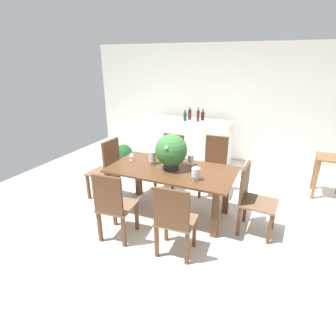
{
  "coord_description": "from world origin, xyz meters",
  "views": [
    {
      "loc": [
        1.45,
        -3.66,
        2.27
      ],
      "look_at": [
        -0.08,
        -0.19,
        0.73
      ],
      "focal_mm": 28.74,
      "sensor_mm": 36.0,
      "label": 1
    }
  ],
  "objects_px": {
    "chair_far_right": "(215,163)",
    "wine_glass": "(132,155)",
    "chair_foot_end": "(252,196)",
    "chair_near_left": "(113,204)",
    "chair_near_right": "(174,219)",
    "side_table": "(331,169)",
    "crystal_vase_left": "(196,173)",
    "chair_far_left": "(171,158)",
    "dining_table": "(172,176)",
    "potted_plant_floor": "(124,156)",
    "kitchen_counter": "(188,141)",
    "wine_bottle_dark": "(190,115)",
    "flower_centerpiece": "(171,151)",
    "wine_bottle_tall": "(203,116)",
    "crystal_vase_center_near": "(153,157)",
    "chair_head_end": "(107,167)",
    "wine_bottle_amber": "(185,117)",
    "wine_bottle_clear": "(198,116)",
    "crystal_vase_right": "(191,159)"
  },
  "relations": [
    {
      "from": "kitchen_counter",
      "to": "wine_bottle_dark",
      "type": "relative_size",
      "value": 7.14
    },
    {
      "from": "wine_bottle_clear",
      "to": "wine_bottle_dark",
      "type": "height_order",
      "value": "wine_bottle_clear"
    },
    {
      "from": "chair_far_right",
      "to": "side_table",
      "type": "relative_size",
      "value": 1.42
    },
    {
      "from": "potted_plant_floor",
      "to": "flower_centerpiece",
      "type": "bearing_deg",
      "value": -37.3
    },
    {
      "from": "chair_near_left",
      "to": "chair_far_left",
      "type": "relative_size",
      "value": 1.01
    },
    {
      "from": "chair_near_right",
      "to": "kitchen_counter",
      "type": "bearing_deg",
      "value": -76.82
    },
    {
      "from": "chair_foot_end",
      "to": "wine_bottle_clear",
      "type": "xyz_separation_m",
      "value": [
        -1.5,
        2.19,
        0.58
      ]
    },
    {
      "from": "chair_head_end",
      "to": "kitchen_counter",
      "type": "distance_m",
      "value": 2.34
    },
    {
      "from": "dining_table",
      "to": "crystal_vase_right",
      "type": "bearing_deg",
      "value": 51.89
    },
    {
      "from": "kitchen_counter",
      "to": "wine_bottle_tall",
      "type": "bearing_deg",
      "value": 19.19
    },
    {
      "from": "kitchen_counter",
      "to": "potted_plant_floor",
      "type": "distance_m",
      "value": 1.51
    },
    {
      "from": "chair_foot_end",
      "to": "wine_glass",
      "type": "bearing_deg",
      "value": 91.54
    },
    {
      "from": "chair_head_end",
      "to": "dining_table",
      "type": "bearing_deg",
      "value": 93.13
    },
    {
      "from": "crystal_vase_left",
      "to": "wine_bottle_dark",
      "type": "height_order",
      "value": "wine_bottle_dark"
    },
    {
      "from": "chair_far_left",
      "to": "wine_glass",
      "type": "distance_m",
      "value": 0.98
    },
    {
      "from": "chair_near_right",
      "to": "wine_glass",
      "type": "distance_m",
      "value": 1.56
    },
    {
      "from": "dining_table",
      "to": "potted_plant_floor",
      "type": "bearing_deg",
      "value": 142.8
    },
    {
      "from": "wine_bottle_tall",
      "to": "chair_far_left",
      "type": "bearing_deg",
      "value": -96.08
    },
    {
      "from": "chair_foot_end",
      "to": "potted_plant_floor",
      "type": "xyz_separation_m",
      "value": [
        -2.87,
        1.28,
        -0.25
      ]
    },
    {
      "from": "flower_centerpiece",
      "to": "side_table",
      "type": "bearing_deg",
      "value": 34.98
    },
    {
      "from": "chair_head_end",
      "to": "wine_bottle_amber",
      "type": "relative_size",
      "value": 4.44
    },
    {
      "from": "wine_glass",
      "to": "kitchen_counter",
      "type": "height_order",
      "value": "kitchen_counter"
    },
    {
      "from": "chair_far_right",
      "to": "crystal_vase_left",
      "type": "bearing_deg",
      "value": -91.4
    },
    {
      "from": "side_table",
      "to": "wine_bottle_amber",
      "type": "bearing_deg",
      "value": 169.8
    },
    {
      "from": "side_table",
      "to": "crystal_vase_left",
      "type": "bearing_deg",
      "value": -134.73
    },
    {
      "from": "flower_centerpiece",
      "to": "dining_table",
      "type": "bearing_deg",
      "value": -24.78
    },
    {
      "from": "chair_far_right",
      "to": "potted_plant_floor",
      "type": "bearing_deg",
      "value": 167.81
    },
    {
      "from": "chair_head_end",
      "to": "wine_bottle_clear",
      "type": "xyz_separation_m",
      "value": [
        0.86,
        2.2,
        0.54
      ]
    },
    {
      "from": "wine_glass",
      "to": "potted_plant_floor",
      "type": "height_order",
      "value": "wine_glass"
    },
    {
      "from": "flower_centerpiece",
      "to": "wine_bottle_dark",
      "type": "xyz_separation_m",
      "value": [
        -0.54,
        2.3,
        0.08
      ]
    },
    {
      "from": "chair_far_right",
      "to": "wine_bottle_clear",
      "type": "bearing_deg",
      "value": 117.29
    },
    {
      "from": "chair_near_right",
      "to": "flower_centerpiece",
      "type": "relative_size",
      "value": 1.84
    },
    {
      "from": "crystal_vase_left",
      "to": "potted_plant_floor",
      "type": "height_order",
      "value": "crystal_vase_left"
    },
    {
      "from": "chair_head_end",
      "to": "wine_bottle_amber",
      "type": "distance_m",
      "value": 2.27
    },
    {
      "from": "flower_centerpiece",
      "to": "potted_plant_floor",
      "type": "bearing_deg",
      "value": 142.7
    },
    {
      "from": "crystal_vase_center_near",
      "to": "potted_plant_floor",
      "type": "distance_m",
      "value": 1.89
    },
    {
      "from": "chair_near_right",
      "to": "wine_bottle_dark",
      "type": "relative_size",
      "value": 3.51
    },
    {
      "from": "wine_bottle_amber",
      "to": "flower_centerpiece",
      "type": "bearing_deg",
      "value": -74.65
    },
    {
      "from": "crystal_vase_left",
      "to": "kitchen_counter",
      "type": "height_order",
      "value": "kitchen_counter"
    },
    {
      "from": "crystal_vase_center_near",
      "to": "wine_bottle_amber",
      "type": "relative_size",
      "value": 0.83
    },
    {
      "from": "chair_far_right",
      "to": "wine_glass",
      "type": "xyz_separation_m",
      "value": [
        -1.15,
        -0.88,
        0.28
      ]
    },
    {
      "from": "chair_near_left",
      "to": "chair_near_right",
      "type": "height_order",
      "value": "chair_near_left"
    },
    {
      "from": "chair_near_right",
      "to": "crystal_vase_center_near",
      "type": "xyz_separation_m",
      "value": [
        -0.78,
        1.01,
        0.32
      ]
    },
    {
      "from": "chair_near_left",
      "to": "wine_glass",
      "type": "xyz_separation_m",
      "value": [
        -0.32,
        1.01,
        0.31
      ]
    },
    {
      "from": "wine_bottle_tall",
      "to": "crystal_vase_center_near",
      "type": "bearing_deg",
      "value": -92.35
    },
    {
      "from": "chair_far_right",
      "to": "crystal_vase_left",
      "type": "relative_size",
      "value": 5.97
    },
    {
      "from": "kitchen_counter",
      "to": "chair_near_right",
      "type": "bearing_deg",
      "value": -72.83
    },
    {
      "from": "wine_bottle_dark",
      "to": "wine_bottle_tall",
      "type": "bearing_deg",
      "value": 9.81
    },
    {
      "from": "crystal_vase_left",
      "to": "kitchen_counter",
      "type": "bearing_deg",
      "value": 112.07
    },
    {
      "from": "chair_head_end",
      "to": "side_table",
      "type": "height_order",
      "value": "chair_head_end"
    }
  ]
}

